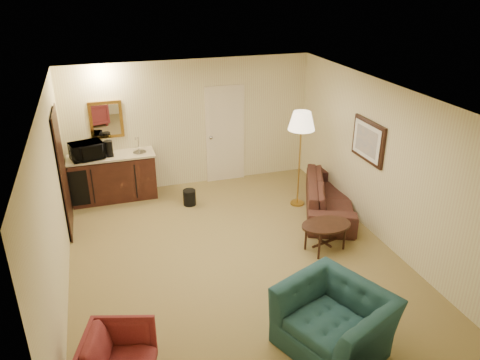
{
  "coord_description": "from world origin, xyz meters",
  "views": [
    {
      "loc": [
        -1.8,
        -6.0,
        4.15
      ],
      "look_at": [
        0.25,
        0.5,
        1.09
      ],
      "focal_mm": 35.0,
      "sensor_mm": 36.0,
      "label": 1
    }
  ],
  "objects_px": {
    "coffee_table": "(325,237)",
    "microwave": "(86,149)",
    "wetbar_cabinet": "(113,177)",
    "floor_lamp": "(300,159)",
    "teal_armchair": "(335,311)",
    "rose_chair_near": "(119,357)",
    "waste_bin": "(189,197)",
    "coffee_maker": "(108,149)",
    "sofa": "(330,191)"
  },
  "relations": [
    {
      "from": "microwave",
      "to": "coffee_maker",
      "type": "height_order",
      "value": "microwave"
    },
    {
      "from": "teal_armchair",
      "to": "coffee_maker",
      "type": "distance_m",
      "value": 5.39
    },
    {
      "from": "wetbar_cabinet",
      "to": "coffee_table",
      "type": "height_order",
      "value": "wetbar_cabinet"
    },
    {
      "from": "sofa",
      "to": "waste_bin",
      "type": "height_order",
      "value": "sofa"
    },
    {
      "from": "coffee_table",
      "to": "microwave",
      "type": "distance_m",
      "value": 4.64
    },
    {
      "from": "teal_armchair",
      "to": "microwave",
      "type": "bearing_deg",
      "value": -174.98
    },
    {
      "from": "teal_armchair",
      "to": "coffee_maker",
      "type": "bearing_deg",
      "value": -178.87
    },
    {
      "from": "wetbar_cabinet",
      "to": "microwave",
      "type": "xyz_separation_m",
      "value": [
        -0.43,
        -0.07,
        0.66
      ]
    },
    {
      "from": "coffee_table",
      "to": "waste_bin",
      "type": "relative_size",
      "value": 2.68
    },
    {
      "from": "waste_bin",
      "to": "coffee_maker",
      "type": "height_order",
      "value": "coffee_maker"
    },
    {
      "from": "teal_armchair",
      "to": "floor_lamp",
      "type": "height_order",
      "value": "floor_lamp"
    },
    {
      "from": "coffee_table",
      "to": "floor_lamp",
      "type": "xyz_separation_m",
      "value": [
        0.24,
        1.62,
        0.7
      ]
    },
    {
      "from": "rose_chair_near",
      "to": "waste_bin",
      "type": "height_order",
      "value": "rose_chair_near"
    },
    {
      "from": "waste_bin",
      "to": "coffee_maker",
      "type": "relative_size",
      "value": 1.0
    },
    {
      "from": "wetbar_cabinet",
      "to": "teal_armchair",
      "type": "xyz_separation_m",
      "value": [
        2.21,
        -4.92,
        0.06
      ]
    },
    {
      "from": "waste_bin",
      "to": "microwave",
      "type": "xyz_separation_m",
      "value": [
        -1.78,
        0.65,
        0.97
      ]
    },
    {
      "from": "teal_armchair",
      "to": "microwave",
      "type": "distance_m",
      "value": 5.55
    },
    {
      "from": "rose_chair_near",
      "to": "waste_bin",
      "type": "distance_m",
      "value": 4.31
    },
    {
      "from": "teal_armchair",
      "to": "coffee_table",
      "type": "relative_size",
      "value": 1.47
    },
    {
      "from": "sofa",
      "to": "microwave",
      "type": "relative_size",
      "value": 3.63
    },
    {
      "from": "floor_lamp",
      "to": "waste_bin",
      "type": "bearing_deg",
      "value": 163.3
    },
    {
      "from": "teal_armchair",
      "to": "rose_chair_near",
      "type": "bearing_deg",
      "value": -118.19
    },
    {
      "from": "coffee_table",
      "to": "coffee_maker",
      "type": "height_order",
      "value": "coffee_maker"
    },
    {
      "from": "coffee_table",
      "to": "sofa",
      "type": "bearing_deg",
      "value": 59.86
    },
    {
      "from": "teal_armchair",
      "to": "microwave",
      "type": "xyz_separation_m",
      "value": [
        -2.64,
        4.85,
        0.59
      ]
    },
    {
      "from": "wetbar_cabinet",
      "to": "floor_lamp",
      "type": "height_order",
      "value": "floor_lamp"
    },
    {
      "from": "rose_chair_near",
      "to": "floor_lamp",
      "type": "bearing_deg",
      "value": -30.01
    },
    {
      "from": "floor_lamp",
      "to": "sofa",
      "type": "bearing_deg",
      "value": -44.26
    },
    {
      "from": "wetbar_cabinet",
      "to": "waste_bin",
      "type": "relative_size",
      "value": 5.38
    },
    {
      "from": "wetbar_cabinet",
      "to": "coffee_table",
      "type": "distance_m",
      "value": 4.29
    },
    {
      "from": "sofa",
      "to": "wetbar_cabinet",
      "type": "bearing_deg",
      "value": 89.45
    },
    {
      "from": "wetbar_cabinet",
      "to": "rose_chair_near",
      "type": "height_order",
      "value": "wetbar_cabinet"
    },
    {
      "from": "rose_chair_near",
      "to": "coffee_table",
      "type": "relative_size",
      "value": 0.9
    },
    {
      "from": "coffee_table",
      "to": "floor_lamp",
      "type": "distance_m",
      "value": 1.78
    },
    {
      "from": "floor_lamp",
      "to": "microwave",
      "type": "height_order",
      "value": "floor_lamp"
    },
    {
      "from": "wetbar_cabinet",
      "to": "sofa",
      "type": "xyz_separation_m",
      "value": [
        3.8,
        -1.76,
        -0.05
      ]
    },
    {
      "from": "wetbar_cabinet",
      "to": "coffee_table",
      "type": "relative_size",
      "value": 2.01
    },
    {
      "from": "coffee_table",
      "to": "waste_bin",
      "type": "bearing_deg",
      "value": 128.39
    },
    {
      "from": "wetbar_cabinet",
      "to": "coffee_table",
      "type": "xyz_separation_m",
      "value": [
        3.11,
        -2.94,
        -0.23
      ]
    },
    {
      "from": "teal_armchair",
      "to": "waste_bin",
      "type": "bearing_deg",
      "value": 168.05
    },
    {
      "from": "teal_armchair",
      "to": "wetbar_cabinet",
      "type": "bearing_deg",
      "value": -179.34
    },
    {
      "from": "coffee_table",
      "to": "coffee_maker",
      "type": "relative_size",
      "value": 2.68
    },
    {
      "from": "sofa",
      "to": "coffee_maker",
      "type": "distance_m",
      "value": 4.24
    },
    {
      "from": "rose_chair_near",
      "to": "floor_lamp",
      "type": "relative_size",
      "value": 0.39
    },
    {
      "from": "wetbar_cabinet",
      "to": "floor_lamp",
      "type": "bearing_deg",
      "value": -21.51
    },
    {
      "from": "waste_bin",
      "to": "coffee_table",
      "type": "bearing_deg",
      "value": -51.61
    },
    {
      "from": "teal_armchair",
      "to": "floor_lamp",
      "type": "bearing_deg",
      "value": 138.91
    },
    {
      "from": "wetbar_cabinet",
      "to": "microwave",
      "type": "distance_m",
      "value": 0.79
    },
    {
      "from": "waste_bin",
      "to": "microwave",
      "type": "bearing_deg",
      "value": 160.01
    },
    {
      "from": "coffee_table",
      "to": "waste_bin",
      "type": "distance_m",
      "value": 2.84
    }
  ]
}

